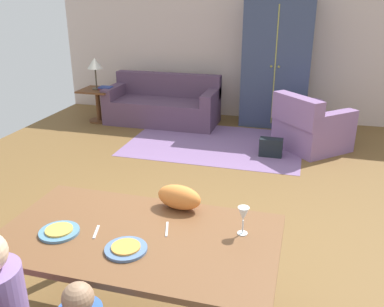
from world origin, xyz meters
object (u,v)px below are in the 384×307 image
at_px(couch, 163,105).
at_px(book_upper, 106,87).
at_px(table_lamp, 95,64).
at_px(handbag, 271,147).
at_px(armoire, 277,64).
at_px(plate_near_man, 59,232).
at_px(side_table, 98,101).
at_px(wine_glass, 243,215).
at_px(armchair, 310,128).
at_px(book_lower, 105,89).
at_px(dining_table, 138,244).
at_px(plate_near_child, 126,249).
at_px(cat, 179,197).

relative_size(couch, book_upper, 8.74).
height_order(table_lamp, handbag, table_lamp).
bearing_deg(armoire, table_lamp, -167.89).
height_order(plate_near_man, armoire, armoire).
relative_size(side_table, handbag, 1.81).
bearing_deg(plate_near_man, wine_glass, 15.19).
relative_size(armchair, book_upper, 5.50).
relative_size(couch, handbag, 6.01).
bearing_deg(side_table, table_lamp, 180.00).
bearing_deg(book_lower, side_table, -171.04).
height_order(dining_table, plate_near_child, plate_near_child).
bearing_deg(couch, armoire, 11.65).
xyz_separation_m(armchair, handbag, (-0.51, -0.46, -0.19)).
distance_m(dining_table, side_table, 5.12).
distance_m(dining_table, armoire, 5.08).
distance_m(plate_near_child, wine_glass, 0.73).
bearing_deg(dining_table, plate_near_child, -90.00).
xyz_separation_m(couch, book_lower, (-0.98, -0.23, 0.29)).
bearing_deg(book_upper, book_lower, 136.07).
height_order(cat, handbag, cat).
distance_m(plate_near_man, wine_glass, 1.15).
bearing_deg(handbag, dining_table, -98.55).
bearing_deg(wine_glass, couch, 115.11).
xyz_separation_m(couch, side_table, (-1.13, -0.26, 0.08)).
bearing_deg(handbag, couch, 149.90).
xyz_separation_m(side_table, handbag, (3.13, -0.90, -0.25)).
bearing_deg(plate_near_man, armchair, 69.63).
height_order(plate_near_man, handbag, plate_near_man).
relative_size(table_lamp, handbag, 1.69).
bearing_deg(dining_table, book_lower, 119.01).
bearing_deg(book_lower, table_lamp, -171.04).
bearing_deg(wine_glass, armoire, 92.57).
bearing_deg(cat, armoire, 96.24).
height_order(wine_glass, couch, wine_glass).
bearing_deg(book_upper, armoire, 12.73).
bearing_deg(armchair, plate_near_child, -104.06).
bearing_deg(cat, wine_glass, -14.19).
distance_m(armoire, handbag, 1.80).
xyz_separation_m(wine_glass, side_table, (-3.23, 4.22, -0.52)).
distance_m(armoire, book_upper, 2.94).
height_order(couch, table_lamp, table_lamp).
height_order(plate_near_child, armchair, armchair).
xyz_separation_m(dining_table, side_table, (-2.60, 4.40, -0.31)).
xyz_separation_m(dining_table, plate_near_child, (0.00, -0.18, 0.08)).
height_order(wine_glass, armchair, wine_glass).
bearing_deg(book_upper, plate_near_man, -66.63).
bearing_deg(couch, book_lower, -166.53).
distance_m(plate_near_child, cat, 0.59).
relative_size(armchair, table_lamp, 2.24).
xyz_separation_m(couch, handbag, (2.00, -1.16, -0.17)).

